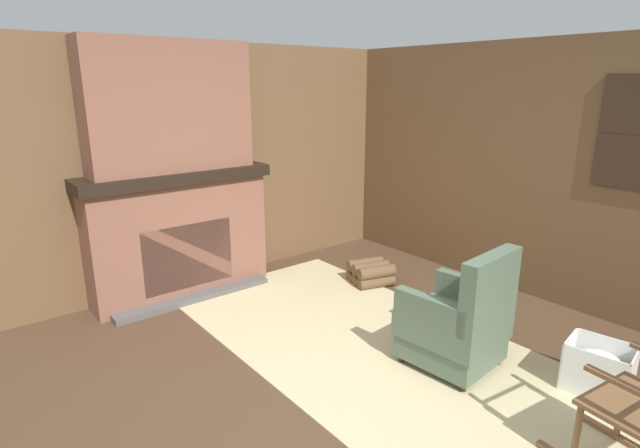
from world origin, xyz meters
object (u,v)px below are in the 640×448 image
(firewood_stack, at_px, (370,273))
(laundry_basket, at_px, (598,368))
(oil_lamp_vase, at_px, (108,166))
(storage_case, at_px, (229,159))
(decorative_plate_on_mantel, at_px, (169,156))
(armchair, at_px, (458,324))

(firewood_stack, relative_size, laundry_basket, 1.08)
(laundry_basket, xyz_separation_m, oil_lamp_vase, (-3.44, -2.10, 1.18))
(laundry_basket, distance_m, oil_lamp_vase, 4.20)
(oil_lamp_vase, xyz_separation_m, storage_case, (0.00, 1.20, -0.05))
(storage_case, bearing_deg, firewood_stack, 44.19)
(firewood_stack, distance_m, storage_case, 1.91)
(storage_case, distance_m, decorative_plate_on_mantel, 0.64)
(storage_case, bearing_deg, oil_lamp_vase, -90.01)
(armchair, xyz_separation_m, laundry_basket, (0.81, 0.50, -0.17))
(decorative_plate_on_mantel, bearing_deg, storage_case, 88.19)
(armchair, height_order, storage_case, storage_case)
(armchair, relative_size, storage_case, 3.54)
(armchair, distance_m, laundry_basket, 0.96)
(armchair, xyz_separation_m, firewood_stack, (-1.56, 0.64, -0.23))
(firewood_stack, bearing_deg, oil_lamp_vase, -115.51)
(laundry_basket, distance_m, decorative_plate_on_mantel, 3.98)
(firewood_stack, relative_size, decorative_plate_on_mantel, 1.76)
(armchair, distance_m, oil_lamp_vase, 3.24)
(firewood_stack, height_order, laundry_basket, laundry_basket)
(armchair, bearing_deg, oil_lamp_vase, 26.27)
(armchair, height_order, laundry_basket, armchair)
(decorative_plate_on_mantel, bearing_deg, oil_lamp_vase, -87.97)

